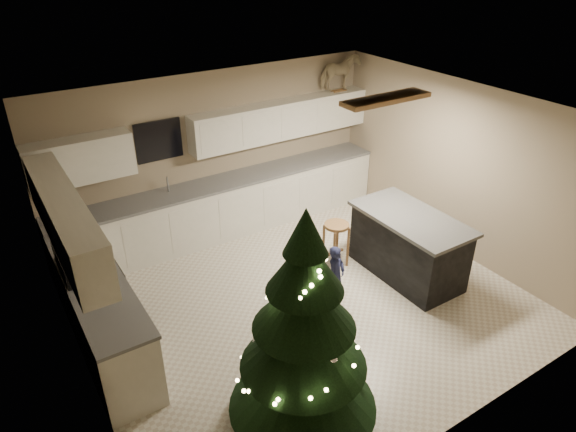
% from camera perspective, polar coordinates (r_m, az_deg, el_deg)
% --- Properties ---
extents(ground_plane, '(5.50, 5.50, 0.00)m').
position_cam_1_polar(ground_plane, '(7.04, 1.56, -9.41)').
color(ground_plane, beige).
extents(room_shell, '(5.52, 5.02, 2.61)m').
position_cam_1_polar(room_shell, '(6.13, 1.94, 3.66)').
color(room_shell, gray).
rests_on(room_shell, ground_plane).
extents(cabinetry, '(5.50, 3.20, 2.00)m').
position_cam_1_polar(cabinetry, '(7.51, -11.27, -0.41)').
color(cabinetry, silver).
rests_on(cabinetry, ground_plane).
extents(island, '(0.90, 1.70, 0.95)m').
position_cam_1_polar(island, '(7.49, 13.20, -3.21)').
color(island, black).
rests_on(island, ground_plane).
extents(bar_stool, '(0.36, 0.36, 0.69)m').
position_cam_1_polar(bar_stool, '(7.50, 5.38, -2.03)').
color(bar_stool, brown).
rests_on(bar_stool, ground_plane).
extents(christmas_tree, '(1.53, 1.48, 2.44)m').
position_cam_1_polar(christmas_tree, '(4.92, 1.75, -14.09)').
color(christmas_tree, '#3F2816').
rests_on(christmas_tree, ground_plane).
extents(toddler, '(0.38, 0.32, 0.87)m').
position_cam_1_polar(toddler, '(6.77, 5.33, -6.66)').
color(toddler, '#101437').
rests_on(toddler, ground_plane).
extents(rocking_horse, '(0.70, 0.33, 0.60)m').
position_cam_1_polar(rocking_horse, '(9.01, 5.76, 15.56)').
color(rocking_horse, brown).
rests_on(rocking_horse, cabinetry).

